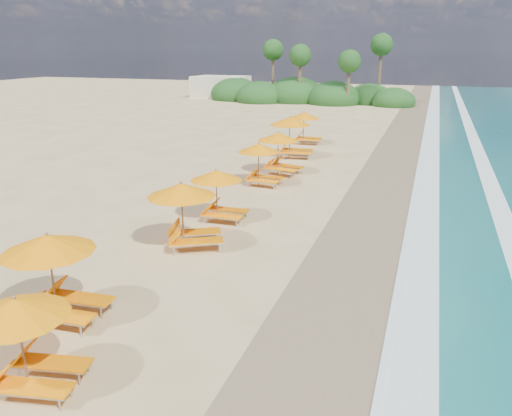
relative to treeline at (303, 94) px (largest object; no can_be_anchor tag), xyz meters
name	(u,v)px	position (x,y,z in m)	size (l,w,h in m)	color
ground	(256,240)	(9.94, -45.51, -1.00)	(160.00, 160.00, 0.00)	#D6B67D
wet_sand	(371,255)	(13.94, -45.51, -0.99)	(4.00, 160.00, 0.01)	olive
surf_foam	(460,266)	(16.64, -45.51, -0.97)	(4.00, 160.00, 0.01)	white
station_2	(28,338)	(8.42, -54.46, 0.14)	(2.46, 2.36, 2.03)	olive
station_3	(58,271)	(7.11, -52.07, 0.28)	(2.58, 2.42, 2.28)	olive
station_4	(188,211)	(7.99, -46.84, 0.31)	(3.11, 3.11, 2.32)	olive
station_5	(220,192)	(7.91, -43.92, 0.16)	(2.27, 2.11, 2.06)	olive
station_6	(262,162)	(7.73, -38.43, 0.18)	(2.36, 2.20, 2.11)	olive
station_7	(281,150)	(7.94, -35.88, 0.27)	(2.73, 2.62, 2.27)	olive
station_8	(293,134)	(7.44, -31.67, 0.43)	(3.01, 2.86, 2.55)	olive
station_9	(306,126)	(7.09, -26.92, 0.27)	(2.55, 2.39, 2.26)	olive
treeline	(303,94)	(0.00, 0.00, 0.00)	(25.80, 8.80, 9.74)	#163D14
beach_building	(221,87)	(-12.06, 2.49, 0.40)	(7.00, 5.00, 2.80)	beige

